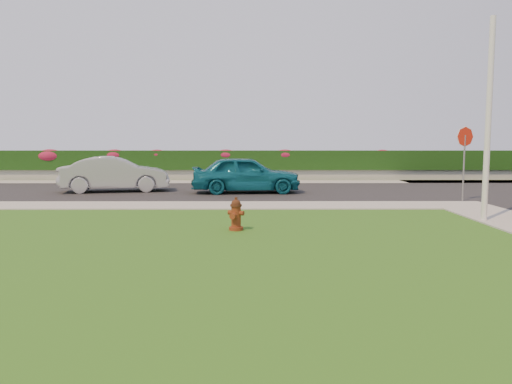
{
  "coord_description": "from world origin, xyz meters",
  "views": [
    {
      "loc": [
        -0.24,
        -8.15,
        2.24
      ],
      "look_at": [
        -0.17,
        4.93,
        0.9
      ],
      "focal_mm": 35.0,
      "sensor_mm": 36.0,
      "label": 1
    }
  ],
  "objects_px": {
    "sedan_silver": "(115,174)",
    "utility_pole": "(488,121)",
    "sedan_teal": "(246,174)",
    "fire_hydrant": "(236,215)",
    "stop_sign": "(465,145)"
  },
  "relations": [
    {
      "from": "sedan_silver",
      "to": "utility_pole",
      "type": "xyz_separation_m",
      "value": [
        12.49,
        -8.04,
        1.99
      ]
    },
    {
      "from": "fire_hydrant",
      "to": "sedan_teal",
      "type": "bearing_deg",
      "value": 113.25
    },
    {
      "from": "sedan_teal",
      "to": "utility_pole",
      "type": "height_order",
      "value": "utility_pole"
    },
    {
      "from": "sedan_silver",
      "to": "utility_pole",
      "type": "distance_m",
      "value": 14.98
    },
    {
      "from": "sedan_teal",
      "to": "sedan_silver",
      "type": "distance_m",
      "value": 5.76
    },
    {
      "from": "sedan_teal",
      "to": "utility_pole",
      "type": "xyz_separation_m",
      "value": [
        6.76,
        -7.5,
        1.97
      ]
    },
    {
      "from": "sedan_teal",
      "to": "utility_pole",
      "type": "bearing_deg",
      "value": -141.87
    },
    {
      "from": "utility_pole",
      "to": "sedan_silver",
      "type": "bearing_deg",
      "value": 147.24
    },
    {
      "from": "sedan_teal",
      "to": "sedan_silver",
      "type": "relative_size",
      "value": 0.99
    },
    {
      "from": "fire_hydrant",
      "to": "stop_sign",
      "type": "bearing_deg",
      "value": 59.45
    },
    {
      "from": "sedan_teal",
      "to": "sedan_silver",
      "type": "height_order",
      "value": "sedan_teal"
    },
    {
      "from": "fire_hydrant",
      "to": "stop_sign",
      "type": "distance_m",
      "value": 10.14
    },
    {
      "from": "sedan_silver",
      "to": "stop_sign",
      "type": "height_order",
      "value": "stop_sign"
    },
    {
      "from": "sedan_silver",
      "to": "fire_hydrant",
      "type": "bearing_deg",
      "value": -160.79
    },
    {
      "from": "sedan_teal",
      "to": "sedan_silver",
      "type": "xyz_separation_m",
      "value": [
        -5.73,
        0.54,
        -0.02
      ]
    }
  ]
}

